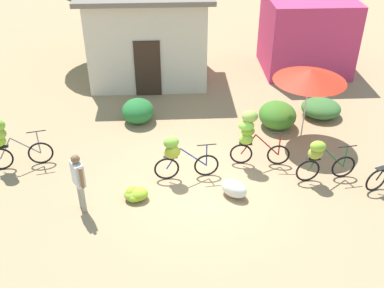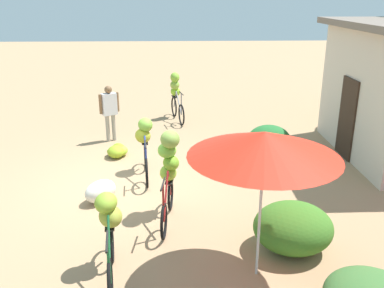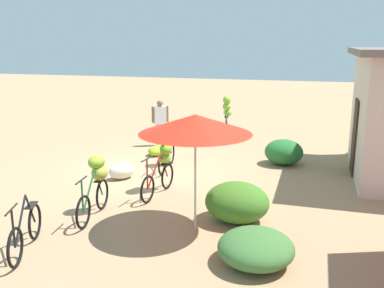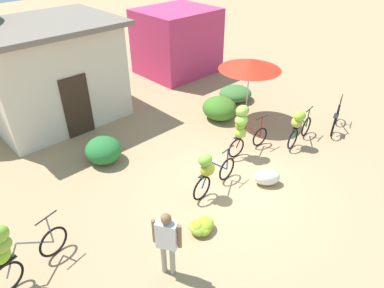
% 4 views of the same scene
% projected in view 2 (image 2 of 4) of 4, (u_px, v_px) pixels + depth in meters
% --- Properties ---
extents(ground_plane, '(60.00, 60.00, 0.00)m').
position_uv_depth(ground_plane, '(129.00, 184.00, 9.12)').
color(ground_plane, tan).
extents(hedge_bush_front_left, '(1.02, 1.10, 0.74)m').
position_uv_depth(hedge_bush_front_left, '(269.00, 139.00, 10.80)').
color(hedge_bush_front_left, '#25692F').
rests_on(hedge_bush_front_left, ground).
extents(hedge_bush_front_right, '(1.15, 1.28, 0.79)m').
position_uv_depth(hedge_bush_front_right, '(293.00, 228.00, 6.66)').
color(hedge_bush_front_right, '#3D7625').
rests_on(hedge_bush_front_right, ground).
extents(market_umbrella, '(2.07, 2.07, 2.22)m').
position_uv_depth(market_umbrella, '(264.00, 144.00, 5.51)').
color(market_umbrella, beige).
rests_on(market_umbrella, ground).
extents(bicycle_leftmost, '(1.69, 0.50, 1.53)m').
position_uv_depth(bicycle_leftmost, '(176.00, 93.00, 13.68)').
color(bicycle_leftmost, black).
rests_on(bicycle_leftmost, ground).
extents(bicycle_near_pile, '(1.71, 0.53, 1.28)m').
position_uv_depth(bicycle_near_pile, '(145.00, 142.00, 9.45)').
color(bicycle_near_pile, black).
rests_on(bicycle_near_pile, ground).
extents(bicycle_center_loaded, '(1.64, 0.42, 1.64)m').
position_uv_depth(bicycle_center_loaded, '(169.00, 166.00, 7.53)').
color(bicycle_center_loaded, black).
rests_on(bicycle_center_loaded, ground).
extents(bicycle_by_shop, '(1.64, 0.48, 1.22)m').
position_uv_depth(bicycle_by_shop, '(109.00, 228.00, 6.01)').
color(bicycle_by_shop, black).
rests_on(bicycle_by_shop, ground).
extents(banana_pile_on_ground, '(0.70, 0.60, 0.32)m').
position_uv_depth(banana_pile_on_ground, '(117.00, 151.00, 10.65)').
color(banana_pile_on_ground, '#8CA123').
rests_on(banana_pile_on_ground, ground).
extents(produce_sack, '(0.82, 0.79, 0.44)m').
position_uv_depth(produce_sack, '(101.00, 191.00, 8.29)').
color(produce_sack, silver).
rests_on(produce_sack, ground).
extents(person_vendor, '(0.38, 0.51, 1.58)m').
position_uv_depth(person_vendor, '(109.00, 108.00, 11.52)').
color(person_vendor, gray).
rests_on(person_vendor, ground).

